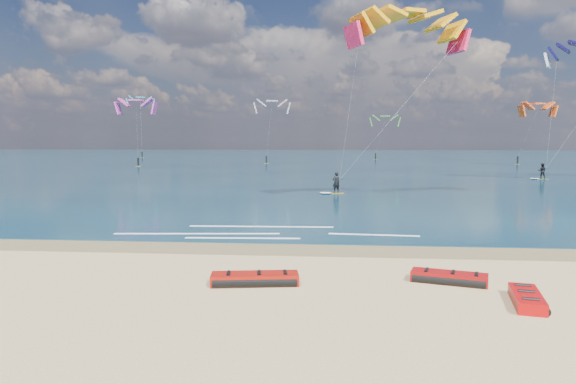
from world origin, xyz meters
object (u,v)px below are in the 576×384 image
object	(u,v)px
kitesurfer_main	(371,99)
packed_kite_mid	(449,283)
packed_kite_left	(255,284)
packed_kite_right	(526,304)
kitesurfer_far	(567,103)

from	to	relation	value
kitesurfer_main	packed_kite_mid	bearing A→B (deg)	-91.50
packed_kite_left	packed_kite_right	size ratio (longest dim) A/B	1.30
packed_kite_right	packed_kite_mid	bearing A→B (deg)	50.35
kitesurfer_far	packed_kite_left	bearing A→B (deg)	-130.19
packed_kite_left	kitesurfer_main	distance (m)	25.13
packed_kite_left	kitesurfer_main	size ratio (longest dim) A/B	0.20
kitesurfer_main	packed_kite_right	bearing A→B (deg)	-87.97
packed_kite_right	kitesurfer_far	xyz separation A→B (m)	(19.22, 42.69, 8.26)
packed_kite_mid	kitesurfer_main	world-z (taller)	kitesurfer_main
packed_kite_left	packed_kite_right	world-z (taller)	packed_kite_left
packed_kite_mid	packed_kite_left	bearing A→B (deg)	-156.78
packed_kite_mid	packed_kite_right	xyz separation A→B (m)	(1.60, -1.98, 0.00)
packed_kite_right	kitesurfer_main	world-z (taller)	kitesurfer_main
packed_kite_right	kitesurfer_main	xyz separation A→B (m)	(-2.39, 24.73, 7.41)
packed_kite_mid	packed_kite_right	world-z (taller)	packed_kite_mid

